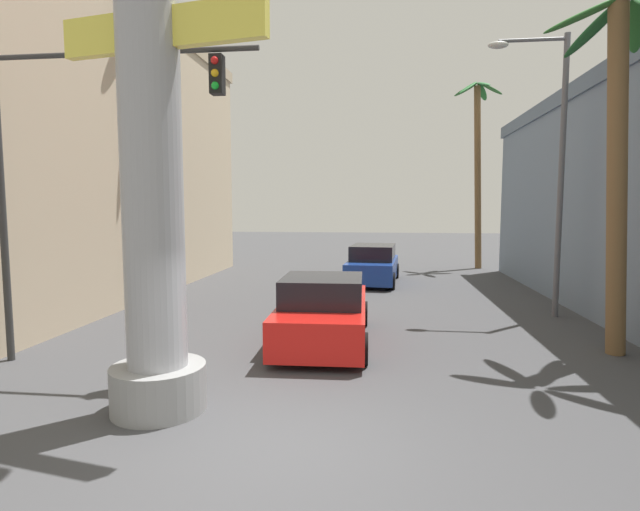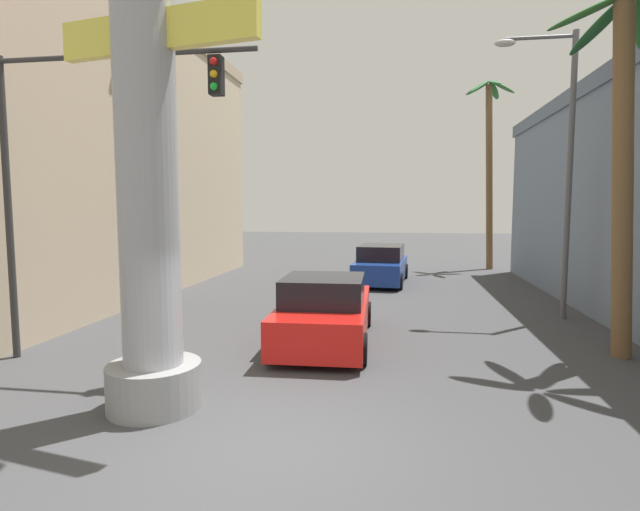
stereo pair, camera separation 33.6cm
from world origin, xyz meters
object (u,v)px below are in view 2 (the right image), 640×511
object	(u,v)px
car_far	(381,265)
palm_tree_far_right	(489,157)
traffic_light_mast	(78,147)
palm_tree_mid_left	(155,133)
neon_sign_pole	(144,70)
car_lead	(325,312)
street_lamp	(559,151)
palm_tree_near_right	(629,133)

from	to	relation	value
car_far	palm_tree_far_right	world-z (taller)	palm_tree_far_right
traffic_light_mast	palm_tree_mid_left	world-z (taller)	palm_tree_mid_left
neon_sign_pole	traffic_light_mast	distance (m)	3.30
car_lead	palm_tree_mid_left	distance (m)	8.86
traffic_light_mast	palm_tree_far_right	world-z (taller)	palm_tree_far_right
neon_sign_pole	palm_tree_far_right	distance (m)	20.70
car_far	palm_tree_mid_left	xyz separation A→B (m)	(-7.13, -5.07, 4.75)
car_lead	car_far	distance (m)	9.33
neon_sign_pole	street_lamp	world-z (taller)	neon_sign_pole
neon_sign_pole	street_lamp	bearing A→B (deg)	43.58
traffic_light_mast	car_lead	distance (m)	6.15
car_lead	palm_tree_mid_left	bearing A→B (deg)	145.58
car_far	palm_tree_near_right	size ratio (longest dim) A/B	0.62
neon_sign_pole	street_lamp	distance (m)	11.04
car_far	palm_tree_near_right	world-z (taller)	palm_tree_near_right
street_lamp	palm_tree_near_right	distance (m)	3.80
street_lamp	palm_tree_near_right	world-z (taller)	street_lamp
street_lamp	palm_tree_mid_left	size ratio (longest dim) A/B	0.81
street_lamp	traffic_light_mast	bearing A→B (deg)	-151.90
car_far	palm_tree_mid_left	world-z (taller)	palm_tree_mid_left
car_lead	palm_tree_mid_left	world-z (taller)	palm_tree_mid_left
palm_tree_mid_left	palm_tree_far_right	xyz separation A→B (m)	(12.23, 10.68, 0.08)
palm_tree_far_right	palm_tree_mid_left	bearing A→B (deg)	-138.85
street_lamp	palm_tree_near_right	size ratio (longest dim) A/B	1.06
street_lamp	palm_tree_far_right	size ratio (longest dim) A/B	0.84
car_far	palm_tree_mid_left	size ratio (longest dim) A/B	0.48
car_far	palm_tree_near_right	xyz separation A→B (m)	(5.10, -9.60, 3.82)
neon_sign_pole	palm_tree_far_right	xyz separation A→B (m)	(8.14, 19.03, 0.49)
street_lamp	car_lead	bearing A→B (deg)	-149.62
street_lamp	palm_tree_near_right	bearing A→B (deg)	-87.72
palm_tree_far_right	neon_sign_pole	bearing A→B (deg)	-113.15
car_far	palm_tree_near_right	distance (m)	11.52
palm_tree_near_right	palm_tree_mid_left	world-z (taller)	palm_tree_mid_left
car_lead	palm_tree_mid_left	xyz separation A→B (m)	(-6.15, 4.22, 4.78)
car_lead	palm_tree_near_right	world-z (taller)	palm_tree_near_right
traffic_light_mast	car_far	distance (m)	13.15
palm_tree_near_right	traffic_light_mast	bearing A→B (deg)	-170.39
neon_sign_pole	car_far	bearing A→B (deg)	77.21
palm_tree_far_right	car_lead	bearing A→B (deg)	-112.18
car_far	car_lead	bearing A→B (deg)	-96.05
street_lamp	traffic_light_mast	distance (m)	11.88
traffic_light_mast	car_lead	xyz separation A→B (m)	(4.55, 2.12, -3.56)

